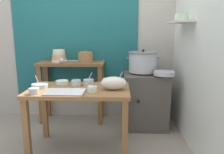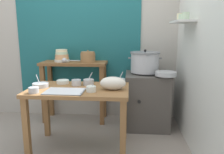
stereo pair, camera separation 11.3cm
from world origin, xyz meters
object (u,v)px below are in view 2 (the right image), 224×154
(bowl_stack_enamel, at_px, (62,56))
(wide_pan, at_px, (166,74))
(back_shelf_table, at_px, (74,77))
(steamer_pot, at_px, (145,62))
(prep_bowl_7, at_px, (34,90))
(prep_bowl_3, at_px, (76,82))
(stove_block, at_px, (147,100))
(prep_bowl_4, at_px, (89,82))
(ladle, at_px, (65,60))
(prep_bowl_1, at_px, (121,81))
(prep_bowl_6, at_px, (91,89))
(prep_bowl_5, at_px, (41,85))
(plastic_bag, at_px, (113,83))
(clay_pot, at_px, (88,57))
(serving_tray, at_px, (65,91))
(prep_table, at_px, (79,98))
(prep_bowl_2, at_px, (109,81))
(prep_bowl_0, at_px, (63,82))

(bowl_stack_enamel, xyz_separation_m, wide_pan, (1.46, -0.37, -0.17))
(back_shelf_table, distance_m, steamer_pot, 1.06)
(wide_pan, distance_m, prep_bowl_7, 1.60)
(prep_bowl_3, bearing_deg, wide_pan, 18.73)
(stove_block, distance_m, steamer_pot, 0.54)
(back_shelf_table, bearing_deg, prep_bowl_4, -63.52)
(bowl_stack_enamel, xyz_separation_m, ladle, (0.08, -0.12, -0.05))
(back_shelf_table, distance_m, prep_bowl_1, 0.93)
(prep_bowl_6, bearing_deg, ladle, 121.04)
(stove_block, height_order, prep_bowl_5, prep_bowl_5)
(plastic_bag, bearing_deg, prep_bowl_4, 147.94)
(stove_block, relative_size, clay_pot, 3.65)
(steamer_pot, xyz_separation_m, ladle, (-1.13, 0.00, 0.01))
(serving_tray, bearing_deg, stove_block, 43.68)
(bowl_stack_enamel, distance_m, wide_pan, 1.52)
(wide_pan, relative_size, prep_bowl_4, 1.79)
(prep_table, distance_m, ladle, 0.88)
(stove_block, xyz_separation_m, plastic_bag, (-0.43, -0.75, 0.41))
(back_shelf_table, xyz_separation_m, prep_bowl_6, (0.43, -0.98, 0.07))
(prep_bowl_5, bearing_deg, bowl_stack_enamel, 90.16)
(prep_bowl_4, bearing_deg, prep_bowl_3, -167.81)
(prep_bowl_2, bearing_deg, prep_bowl_0, 179.49)
(prep_bowl_2, height_order, prep_bowl_6, prep_bowl_6)
(plastic_bag, height_order, prep_bowl_7, plastic_bag)
(serving_tray, relative_size, wide_pan, 1.48)
(prep_bowl_0, xyz_separation_m, prep_bowl_5, (-0.20, -0.20, 0.00))
(back_shelf_table, distance_m, prep_bowl_4, 0.78)
(prep_table, height_order, wide_pan, wide_pan)
(stove_block, height_order, prep_bowl_2, prep_bowl_2)
(prep_bowl_2, distance_m, prep_bowl_5, 0.78)
(ladle, distance_m, prep_bowl_6, 1.04)
(ladle, bearing_deg, plastic_bag, -46.01)
(back_shelf_table, xyz_separation_m, prep_bowl_1, (0.71, -0.59, 0.07))
(prep_bowl_4, bearing_deg, prep_bowl_0, 169.14)
(wide_pan, xyz_separation_m, prep_bowl_2, (-0.70, -0.28, -0.05))
(prep_bowl_1, height_order, prep_bowl_2, prep_bowl_1)
(bowl_stack_enamel, bearing_deg, prep_bowl_0, -72.80)
(prep_table, distance_m, back_shelf_table, 0.88)
(back_shelf_table, height_order, prep_bowl_5, back_shelf_table)
(prep_bowl_1, distance_m, prep_bowl_6, 0.48)
(plastic_bag, bearing_deg, prep_bowl_1, 75.94)
(prep_bowl_0, xyz_separation_m, prep_bowl_1, (0.70, 0.04, 0.01))
(bowl_stack_enamel, distance_m, serving_tray, 1.10)
(prep_bowl_7, bearing_deg, steamer_pot, 39.23)
(bowl_stack_enamel, xyz_separation_m, serving_tray, (0.33, -1.02, -0.26))
(steamer_pot, height_order, prep_bowl_5, steamer_pot)
(stove_block, relative_size, prep_bowl_2, 5.33)
(prep_table, bearing_deg, prep_bowl_7, -150.23)
(prep_bowl_4, relative_size, prep_bowl_7, 1.46)
(plastic_bag, bearing_deg, bowl_stack_enamel, 132.87)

